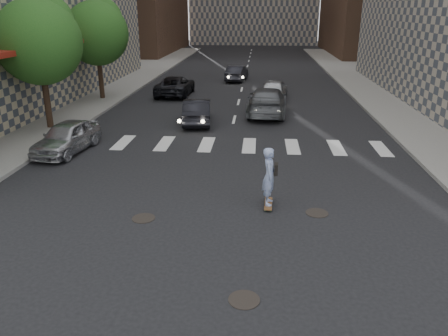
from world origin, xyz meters
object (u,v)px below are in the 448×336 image
at_px(tree_b, 40,38).
at_px(traffic_car_b, 267,101).
at_px(traffic_car_a, 197,111).
at_px(silver_sedan, 67,137).
at_px(traffic_car_d, 274,89).
at_px(traffic_car_c, 175,86).
at_px(traffic_car_e, 237,73).
at_px(tree_c, 98,30).
at_px(skateboarder, 270,176).

relative_size(tree_b, traffic_car_b, 1.20).
xyz_separation_m(tree_b, traffic_car_a, (7.45, 1.86, -3.97)).
distance_m(tree_b, silver_sedan, 5.98).
bearing_deg(traffic_car_d, traffic_car_c, -1.19).
bearing_deg(traffic_car_b, traffic_car_d, -93.44).
xyz_separation_m(tree_b, traffic_car_d, (11.88, 8.97, -3.92)).
height_order(traffic_car_b, traffic_car_e, traffic_car_b).
relative_size(traffic_car_a, traffic_car_c, 0.83).
relative_size(tree_c, traffic_car_c, 1.32).
bearing_deg(traffic_car_c, traffic_car_a, 109.43).
height_order(traffic_car_b, traffic_car_c, traffic_car_b).
xyz_separation_m(silver_sedan, traffic_car_b, (8.88, 8.11, 0.12)).
bearing_deg(tree_c, traffic_car_b, -17.79).
xyz_separation_m(traffic_car_c, traffic_car_d, (7.18, -1.01, 0.03)).
height_order(traffic_car_a, traffic_car_e, traffic_car_a).
bearing_deg(traffic_car_a, traffic_car_e, -101.59).
height_order(skateboarder, silver_sedan, skateboarder).
distance_m(tree_b, traffic_car_b, 12.74).
relative_size(skateboarder, silver_sedan, 0.49).
height_order(traffic_car_d, traffic_car_e, traffic_car_d).
xyz_separation_m(traffic_car_a, traffic_car_b, (3.88, 2.50, 0.12)).
relative_size(traffic_car_c, traffic_car_e, 1.24).
distance_m(tree_c, traffic_car_a, 10.44).
distance_m(tree_c, silver_sedan, 12.64).
relative_size(traffic_car_d, traffic_car_e, 1.06).
xyz_separation_m(skateboarder, traffic_car_b, (0.09, 13.11, -0.24)).
xyz_separation_m(traffic_car_b, traffic_car_c, (-6.64, 5.62, -0.11)).
bearing_deg(silver_sedan, tree_b, 130.23).
bearing_deg(tree_c, traffic_car_a, -39.46).
relative_size(traffic_car_b, traffic_car_e, 1.37).
distance_m(tree_c, traffic_car_c, 6.45).
relative_size(skateboarder, traffic_car_e, 0.49).
xyz_separation_m(tree_b, traffic_car_b, (11.34, 4.36, -3.85)).
xyz_separation_m(silver_sedan, traffic_car_c, (2.25, 13.73, 0.01)).
height_order(tree_c, traffic_car_b, tree_c).
distance_m(tree_b, traffic_car_e, 19.68).
distance_m(traffic_car_a, traffic_car_b, 4.62).
bearing_deg(silver_sedan, skateboarder, -22.66).
xyz_separation_m(tree_b, tree_c, (0.00, 8.00, 0.00)).
bearing_deg(traffic_car_a, traffic_car_b, -153.66).
relative_size(silver_sedan, traffic_car_a, 0.97).
distance_m(skateboarder, traffic_car_e, 25.99).
distance_m(skateboarder, traffic_car_b, 13.12).
xyz_separation_m(tree_c, traffic_car_b, (11.34, -3.64, -3.85)).
height_order(skateboarder, traffic_car_d, skateboarder).
relative_size(skateboarder, traffic_car_b, 0.36).
bearing_deg(traffic_car_e, tree_b, 70.38).
distance_m(silver_sedan, traffic_car_a, 7.51).
relative_size(tree_c, traffic_car_e, 1.63).
relative_size(tree_b, tree_c, 1.00).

